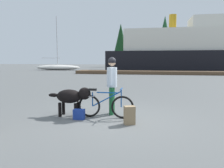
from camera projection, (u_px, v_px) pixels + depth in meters
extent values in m
plane|color=#595B5B|center=(114.00, 120.00, 6.12)|extent=(160.00, 160.00, 0.00)
torus|color=black|center=(123.00, 107.00, 6.21)|extent=(0.68, 0.06, 0.68)
torus|color=black|center=(89.00, 106.00, 6.38)|extent=(0.68, 0.06, 0.68)
cube|color=navy|center=(107.00, 93.00, 6.24)|extent=(0.64, 0.03, 0.03)
cube|color=navy|center=(107.00, 99.00, 6.26)|extent=(0.86, 0.03, 0.49)
cylinder|color=navy|center=(93.00, 99.00, 6.34)|extent=(0.03, 0.03, 0.42)
cylinder|color=navy|center=(121.00, 98.00, 6.18)|extent=(0.03, 0.03, 0.52)
cube|color=black|center=(92.00, 90.00, 6.31)|extent=(0.24, 0.10, 0.06)
cylinder|color=navy|center=(121.00, 89.00, 6.15)|extent=(0.03, 0.44, 0.03)
cube|color=slate|center=(89.00, 96.00, 6.35)|extent=(0.36, 0.14, 0.02)
cylinder|color=#19592D|center=(113.00, 100.00, 6.81)|extent=(0.14, 0.14, 0.87)
cylinder|color=#19592D|center=(111.00, 101.00, 6.60)|extent=(0.14, 0.14, 0.87)
cylinder|color=silver|center=(112.00, 77.00, 6.62)|extent=(0.32, 0.32, 0.62)
cylinder|color=silver|center=(113.00, 76.00, 6.83)|extent=(0.09, 0.09, 0.55)
cylinder|color=silver|center=(111.00, 77.00, 6.40)|extent=(0.09, 0.09, 0.55)
sphere|color=tan|center=(112.00, 62.00, 6.57)|extent=(0.24, 0.24, 0.24)
sphere|color=black|center=(112.00, 61.00, 6.57)|extent=(0.26, 0.26, 0.26)
ellipsoid|color=black|center=(69.00, 96.00, 6.48)|extent=(0.79, 0.49, 0.42)
sphere|color=black|center=(85.00, 94.00, 6.38)|extent=(0.37, 0.37, 0.37)
ellipsoid|color=black|center=(53.00, 95.00, 6.57)|extent=(0.32, 0.12, 0.12)
cylinder|color=black|center=(79.00, 108.00, 6.61)|extent=(0.10, 0.10, 0.43)
cylinder|color=black|center=(76.00, 110.00, 6.35)|extent=(0.10, 0.10, 0.43)
cylinder|color=black|center=(64.00, 108.00, 6.70)|extent=(0.10, 0.10, 0.43)
cylinder|color=black|center=(60.00, 110.00, 6.43)|extent=(0.10, 0.10, 0.43)
cube|color=#8C7251|center=(129.00, 115.00, 5.65)|extent=(0.33, 0.29, 0.49)
cube|color=navy|center=(79.00, 114.00, 6.13)|extent=(0.32, 0.18, 0.30)
cube|color=brown|center=(153.00, 72.00, 26.31)|extent=(19.35, 2.75, 0.40)
cube|color=black|center=(192.00, 61.00, 32.59)|extent=(25.61, 8.32, 3.05)
cube|color=silver|center=(193.00, 41.00, 32.24)|extent=(20.49, 6.99, 3.20)
cube|color=silver|center=(212.00, 24.00, 31.51)|extent=(6.15, 4.99, 1.80)
cylinder|color=#BF8C19|center=(173.00, 23.00, 32.46)|extent=(1.10, 1.10, 2.40)
ellipsoid|color=silver|center=(58.00, 67.00, 37.05)|extent=(8.04, 2.25, 0.90)
cylinder|color=#B2B2B7|center=(57.00, 41.00, 36.53)|extent=(0.14, 0.14, 8.29)
cylinder|color=#B2B2B7|center=(51.00, 58.00, 37.07)|extent=(3.62, 0.10, 0.10)
cylinder|color=#4C331E|center=(121.00, 61.00, 54.24)|extent=(0.36, 0.36, 2.89)
cone|color=#143819|center=(121.00, 40.00, 53.63)|extent=(3.64, 3.64, 7.99)
cylinder|color=#4C331E|center=(164.00, 61.00, 51.58)|extent=(0.38, 0.38, 3.06)
cone|color=#1E4C28|center=(165.00, 35.00, 50.89)|extent=(3.94, 3.94, 9.23)
cylinder|color=#4C331E|center=(224.00, 60.00, 47.98)|extent=(0.41, 0.41, 3.42)
cylinder|color=#4C331E|center=(172.00, 61.00, 56.00)|extent=(0.30, 0.30, 2.94)
cone|color=#19471E|center=(173.00, 37.00, 55.30)|extent=(4.19, 4.19, 9.63)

